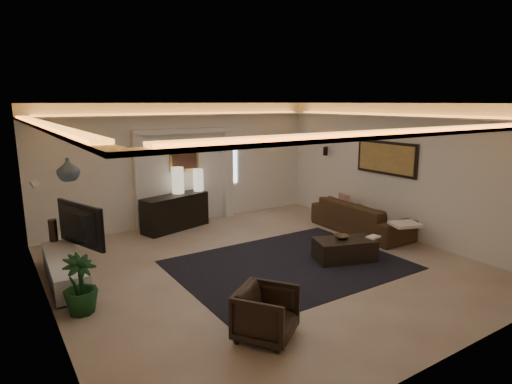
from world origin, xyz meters
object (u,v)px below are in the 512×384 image
coffee_table (344,250)px  console (175,212)px  sofa (361,217)px  armchair (266,314)px

coffee_table → console: bearing=136.1°
sofa → coffee_table: 1.94m
sofa → armchair: size_ratio=3.36×
console → coffee_table: size_ratio=1.48×
sofa → coffee_table: (-1.59, -1.11, -0.15)m
console → sofa: (3.46, -2.53, -0.05)m
sofa → armchair: 5.03m
console → coffee_table: bearing=-78.6°
console → coffee_table: console is taller
console → sofa: console is taller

